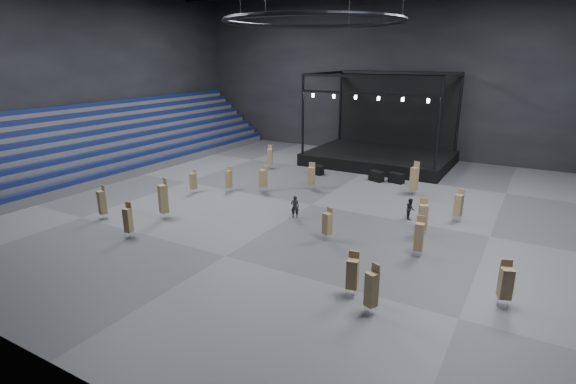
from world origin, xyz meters
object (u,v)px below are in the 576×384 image
Objects in this scene: chair_stack_0 at (419,236)px; crew_member at (410,209)px; flight_case_mid at (376,176)px; chair_stack_3 at (270,157)px; stage at (382,149)px; chair_stack_14 at (327,223)px; chair_stack_6 at (102,202)px; chair_stack_8 at (353,273)px; chair_stack_1 at (229,179)px; flight_case_left at (317,170)px; chair_stack_16 at (506,282)px; chair_stack_5 at (423,216)px; flight_case_right at (396,178)px; man_center at (295,207)px; chair_stack_9 at (311,175)px; chair_stack_12 at (459,204)px; chair_stack_15 at (128,219)px; chair_stack_13 at (263,178)px; chair_stack_2 at (372,289)px; chair_stack_10 at (414,180)px; chair_stack_11 at (193,181)px; chair_stack_4 at (163,198)px.

crew_member is (-2.03, 5.77, -0.48)m from chair_stack_0.
flight_case_mid is 0.57× the size of chair_stack_0.
chair_stack_0 is 22.28m from chair_stack_3.
stage is 22.06m from chair_stack_14.
chair_stack_6 reaches higher than chair_stack_8.
flight_case_left is at bearing 65.53° from chair_stack_1.
chair_stack_16 is (24.97, 1.40, -0.05)m from chair_stack_6.
chair_stack_5 reaches higher than chair_stack_8.
flight_case_right is 12.72m from man_center.
chair_stack_12 is (12.04, -1.75, -0.05)m from chair_stack_9.
crew_member is at bearing -57.26° from flight_case_mid.
flight_case_left is at bearing 166.19° from chair_stack_12.
chair_stack_14 is 4.35m from man_center.
chair_stack_15 is (-10.63, -20.40, 0.70)m from flight_case_right.
flight_case_mid is 10.50m from chair_stack_13.
chair_stack_6 is 16.30m from chair_stack_9.
flight_case_mid is 0.65× the size of chair_stack_1.
chair_stack_2 is 26.74m from chair_stack_3.
chair_stack_12 is at bearing -40.55° from flight_case_mid.
chair_stack_0 is 5.43m from chair_stack_14.
man_center is 7.91m from crew_member.
chair_stack_3 is 1.13× the size of chair_stack_10.
chair_stack_13 is at bearing -158.46° from chair_stack_9.
flight_case_left is 0.82× the size of man_center.
flight_case_right is 14.68m from chair_stack_14.
chair_stack_3 is (-5.01, -0.36, 0.78)m from flight_case_left.
chair_stack_5 is 1.04× the size of chair_stack_12.
chair_stack_9 is 1.03× the size of chair_stack_13.
man_center is (-13.68, 5.39, -0.39)m from chair_stack_16.
man_center is at bearing 95.18° from crew_member.
chair_stack_10 is at bearing 94.82° from chair_stack_16.
crew_member is at bearing -176.62° from man_center.
chair_stack_2 is 12.79m from crew_member.
chair_stack_11 is at bearing -136.62° from flight_case_mid.
chair_stack_15 is at bearing -164.48° from chair_stack_0.
chair_stack_1 is 20.26m from chair_stack_2.
chair_stack_2 is at bearing -88.82° from chair_stack_10.
flight_case_mid is at bearing 95.38° from chair_stack_8.
chair_stack_11 is at bearing -161.69° from chair_stack_9.
chair_stack_8 is (-1.54, -5.89, -0.04)m from chair_stack_0.
chair_stack_5 is (-0.63, 3.39, 0.01)m from chair_stack_0.
stage reaches higher than chair_stack_11.
chair_stack_1 is at bearing -44.40° from man_center.
chair_stack_15 is (-3.21, -19.58, 0.71)m from flight_case_left.
chair_stack_10 is (-3.18, 18.81, -0.11)m from chair_stack_2.
crew_member is (6.98, 3.73, -0.06)m from man_center.
stage is at bearing -113.81° from man_center.
chair_stack_4 is 9.03m from man_center.
stage reaches higher than chair_stack_9.
chair_stack_12 is (6.45, -7.30, 0.73)m from flight_case_right.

